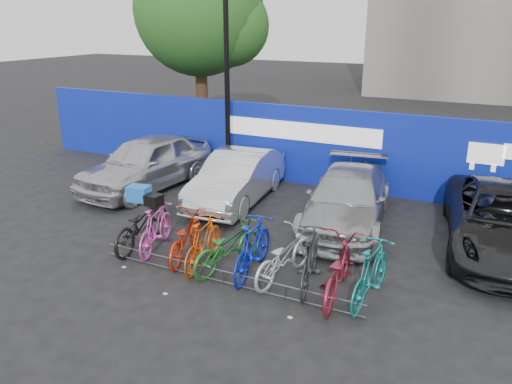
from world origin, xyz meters
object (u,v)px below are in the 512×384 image
Objects in this scene: car_0 at (147,162)px; car_2 at (347,199)px; bike_0 at (141,223)px; bike_rack at (223,277)px; bike_3 at (203,243)px; tree at (205,13)px; bike_7 at (310,260)px; bike_6 at (284,256)px; bike_8 at (337,269)px; bike_5 at (253,248)px; lamppost at (227,75)px; bike_4 at (228,246)px; car_1 at (237,178)px; bike_2 at (185,236)px; car_3 at (505,221)px; bike_9 at (371,273)px; bike_1 at (156,228)px.

car_2 is at bearing 4.19° from car_0.
bike_0 is (2.45, -3.39, -0.25)m from car_0.
bike_rack is 3.21× the size of bike_3.
bike_7 is at bearing -50.34° from tree.
car_2 reaches higher than bike_6.
bike_5 is at bearing -8.11° from bike_8.
tree reaches higher than bike_8.
lamppost reaches higher than bike_4.
bike_4 is (1.71, -3.60, -0.19)m from car_1.
bike_6 is (0.96, 0.71, 0.34)m from bike_rack.
bike_6 is (5.91, -3.39, -0.30)m from car_0.
car_2 reaches higher than bike_7.
lamppost is 3.30× the size of bike_2.
bike_8 is at bearing -21.13° from car_0.
car_1 is at bearing 170.93° from car_3.
bike_9 is (3.43, 0.13, 0.05)m from bike_3.
bike_6 reaches higher than bike_rack.
bike_2 is at bearing 12.35° from bike_6.
lamppost is at bearing -51.35° from bike_8.
bike_1 is at bearing 161.88° from bike_rack.
bike_5 is at bearing 19.20° from bike_6.
tree reaches higher than bike_1.
bike_5 reaches higher than bike_7.
tree reaches higher than bike_9.
bike_9 reaches higher than bike_3.
bike_0 is (-2.50, 0.71, 0.39)m from bike_rack.
car_0 is 2.47× the size of bike_6.
car_1 is 2.42× the size of bike_3.
bike_5 is (-4.47, -3.39, -0.13)m from car_3.
bike_7 reaches higher than bike_6.
bike_5 is at bearing -164.05° from bike_4.
car_2 reaches higher than bike_5.
car_0 is 2.42× the size of bike_5.
bike_9 is at bearing 165.56° from bike_1.
bike_9 is at bearing 168.08° from bike_7.
bike_2 is 2.26m from bike_6.
bike_1 reaches higher than bike_2.
car_2 is 2.45× the size of bike_9.
bike_5 is (0.57, 0.01, 0.08)m from bike_4.
car_2 reaches higher than bike_1.
car_1 is 2.02× the size of bike_0.
tree is 14.19m from bike_8.
bike_8 is 0.60m from bike_9.
bike_9 is (1.41, -3.31, -0.10)m from car_2.
bike_rack is 0.73m from bike_4.
car_2 is 3.60m from bike_9.
bike_7 reaches higher than bike_rack.
bike_2 is (3.65, -3.44, -0.31)m from car_0.
car_0 is 8.40m from bike_9.
car_1 reaches higher than car_2.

